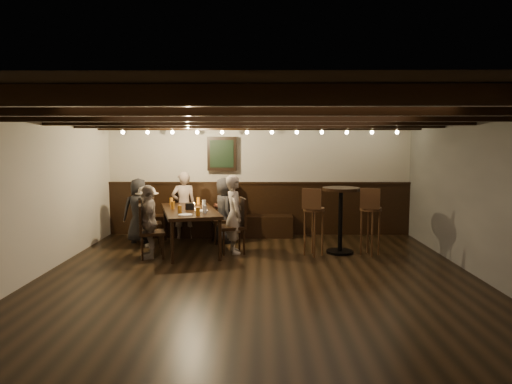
{
  "coord_description": "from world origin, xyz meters",
  "views": [
    {
      "loc": [
        0.04,
        -6.32,
        1.95
      ],
      "look_at": [
        -0.05,
        1.3,
        1.15
      ],
      "focal_mm": 32.0,
      "sensor_mm": 36.0,
      "label": 1
    }
  ],
  "objects_px": {
    "chair_left_near": "(149,232)",
    "person_bench_centre": "(184,205)",
    "chair_right_far": "(233,236)",
    "person_bench_right": "(228,208)",
    "person_left_near": "(147,216)",
    "person_left_far": "(149,222)",
    "person_right_far": "(234,214)",
    "bar_stool_left": "(314,231)",
    "person_right_near": "(225,210)",
    "bar_stool_right": "(370,230)",
    "person_bench_left": "(139,210)",
    "dining_table": "(190,213)",
    "chair_left_far": "(151,242)",
    "chair_right_near": "(224,228)",
    "high_top_table": "(341,210)"
  },
  "relations": [
    {
      "from": "person_bench_centre",
      "to": "person_left_near",
      "type": "height_order",
      "value": "person_bench_centre"
    },
    {
      "from": "person_bench_right",
      "to": "chair_right_far",
      "type": "bearing_deg",
      "value": 82.44
    },
    {
      "from": "person_left_near",
      "to": "person_left_far",
      "type": "relative_size",
      "value": 0.93
    },
    {
      "from": "person_bench_left",
      "to": "bar_stool_right",
      "type": "relative_size",
      "value": 1.07
    },
    {
      "from": "dining_table",
      "to": "person_left_far",
      "type": "distance_m",
      "value": 0.88
    },
    {
      "from": "person_bench_right",
      "to": "bar_stool_right",
      "type": "xyz_separation_m",
      "value": [
        2.61,
        -1.5,
        -0.18
      ]
    },
    {
      "from": "person_bench_centre",
      "to": "bar_stool_right",
      "type": "height_order",
      "value": "person_bench_centre"
    },
    {
      "from": "person_right_far",
      "to": "bar_stool_left",
      "type": "height_order",
      "value": "person_right_far"
    },
    {
      "from": "chair_right_far",
      "to": "bar_stool_right",
      "type": "relative_size",
      "value": 0.83
    },
    {
      "from": "person_bench_centre",
      "to": "bar_stool_right",
      "type": "xyz_separation_m",
      "value": [
        3.52,
        -1.41,
        -0.25
      ]
    },
    {
      "from": "person_left_far",
      "to": "high_top_table",
      "type": "relative_size",
      "value": 1.07
    },
    {
      "from": "person_bench_centre",
      "to": "person_right_far",
      "type": "xyz_separation_m",
      "value": [
        1.12,
        -1.25,
        0.01
      ]
    },
    {
      "from": "person_bench_centre",
      "to": "person_bench_right",
      "type": "height_order",
      "value": "person_bench_centre"
    },
    {
      "from": "person_bench_right",
      "to": "bar_stool_right",
      "type": "height_order",
      "value": "person_bench_right"
    },
    {
      "from": "person_right_near",
      "to": "chair_right_far",
      "type": "bearing_deg",
      "value": 178.15
    },
    {
      "from": "person_bench_left",
      "to": "person_bench_right",
      "type": "relative_size",
      "value": 1.03
    },
    {
      "from": "person_left_far",
      "to": "person_right_near",
      "type": "height_order",
      "value": "person_right_near"
    },
    {
      "from": "chair_left_near",
      "to": "person_right_near",
      "type": "distance_m",
      "value": 1.51
    },
    {
      "from": "bar_stool_right",
      "to": "person_bench_left",
      "type": "bearing_deg",
      "value": -174.6
    },
    {
      "from": "person_left_far",
      "to": "bar_stool_left",
      "type": "distance_m",
      "value": 2.86
    },
    {
      "from": "person_right_far",
      "to": "chair_left_near",
      "type": "bearing_deg",
      "value": 58.51
    },
    {
      "from": "chair_left_far",
      "to": "person_right_near",
      "type": "relative_size",
      "value": 0.71
    },
    {
      "from": "chair_left_near",
      "to": "person_right_near",
      "type": "xyz_separation_m",
      "value": [
        1.42,
        0.39,
        0.37
      ]
    },
    {
      "from": "dining_table",
      "to": "person_bench_left",
      "type": "height_order",
      "value": "person_bench_left"
    },
    {
      "from": "person_bench_left",
      "to": "person_bench_right",
      "type": "height_order",
      "value": "person_bench_left"
    },
    {
      "from": "chair_left_near",
      "to": "high_top_table",
      "type": "relative_size",
      "value": 0.77
    },
    {
      "from": "chair_left_far",
      "to": "person_bench_right",
      "type": "height_order",
      "value": "person_bench_right"
    },
    {
      "from": "chair_right_far",
      "to": "person_left_near",
      "type": "height_order",
      "value": "person_left_near"
    },
    {
      "from": "chair_left_far",
      "to": "person_left_near",
      "type": "distance_m",
      "value": 0.95
    },
    {
      "from": "person_bench_centre",
      "to": "person_bench_right",
      "type": "xyz_separation_m",
      "value": [
        0.91,
        0.1,
        -0.07
      ]
    },
    {
      "from": "chair_right_far",
      "to": "person_bench_left",
      "type": "height_order",
      "value": "person_bench_left"
    },
    {
      "from": "dining_table",
      "to": "person_right_near",
      "type": "xyz_separation_m",
      "value": [
        0.6,
        0.63,
        -0.05
      ]
    },
    {
      "from": "chair_left_near",
      "to": "bar_stool_right",
      "type": "height_order",
      "value": "bar_stool_right"
    },
    {
      "from": "person_bench_left",
      "to": "bar_stool_right",
      "type": "distance_m",
      "value": 4.47
    },
    {
      "from": "chair_left_far",
      "to": "bar_stool_right",
      "type": "distance_m",
      "value": 3.83
    },
    {
      "from": "dining_table",
      "to": "chair_right_near",
      "type": "xyz_separation_m",
      "value": [
        0.57,
        0.63,
        -0.4
      ]
    },
    {
      "from": "person_bench_centre",
      "to": "person_left_far",
      "type": "xyz_separation_m",
      "value": [
        -0.32,
        -1.65,
        -0.06
      ]
    },
    {
      "from": "chair_right_far",
      "to": "person_left_far",
      "type": "relative_size",
      "value": 0.78
    },
    {
      "from": "chair_right_far",
      "to": "person_bench_centre",
      "type": "bearing_deg",
      "value": 25.67
    },
    {
      "from": "person_bench_centre",
      "to": "person_left_far",
      "type": "height_order",
      "value": "person_bench_centre"
    },
    {
      "from": "chair_left_far",
      "to": "high_top_table",
      "type": "height_order",
      "value": "high_top_table"
    },
    {
      "from": "chair_left_near",
      "to": "person_bench_right",
      "type": "height_order",
      "value": "person_bench_right"
    },
    {
      "from": "person_bench_right",
      "to": "high_top_table",
      "type": "distance_m",
      "value": 2.51
    },
    {
      "from": "chair_left_near",
      "to": "person_bench_centre",
      "type": "bearing_deg",
      "value": 129.83
    },
    {
      "from": "chair_right_far",
      "to": "person_left_near",
      "type": "xyz_separation_m",
      "value": [
        -1.66,
        0.48,
        0.28
      ]
    },
    {
      "from": "chair_left_far",
      "to": "person_bench_right",
      "type": "relative_size",
      "value": 0.74
    },
    {
      "from": "chair_right_near",
      "to": "bar_stool_right",
      "type": "bearing_deg",
      "value": -126.38
    },
    {
      "from": "chair_right_near",
      "to": "person_left_near",
      "type": "relative_size",
      "value": 0.81
    },
    {
      "from": "person_left_near",
      "to": "chair_right_far",
      "type": "bearing_deg",
      "value": 58.54
    },
    {
      "from": "person_bench_right",
      "to": "person_left_near",
      "type": "bearing_deg",
      "value": 15.26
    }
  ]
}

